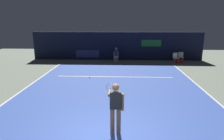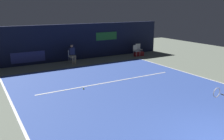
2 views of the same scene
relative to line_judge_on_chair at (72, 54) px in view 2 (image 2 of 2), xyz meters
name	(u,v)px [view 2 (image 2 of 2)]	position (x,y,z in m)	size (l,w,h in m)	color
ground_plane	(134,95)	(0.05, -7.21, -0.69)	(30.73, 30.73, 0.00)	gray
court_surface	(134,95)	(0.05, -7.21, -0.68)	(9.74, 12.18, 0.01)	#3856B2
line_sideline_left	(207,79)	(4.87, -7.21, -0.67)	(0.10, 12.18, 0.01)	white
line_sideline_right	(19,120)	(-4.77, -7.21, -0.67)	(0.10, 12.18, 0.01)	white
line_service	(110,82)	(0.05, -5.08, -0.67)	(7.59, 0.10, 0.01)	white
back_wall	(67,43)	(0.05, 1.10, 0.61)	(15.87, 0.33, 2.60)	#141933
line_judge_on_chair	(72,54)	(0.00, 0.00, 0.00)	(0.45, 0.54, 1.32)	white
courtside_chair_near	(139,49)	(5.81, 0.23, -0.18)	(0.51, 0.49, 0.88)	white
courtside_chair_far	(136,50)	(5.23, -0.22, -0.18)	(0.50, 0.48, 0.88)	white
tennis_ball	(84,88)	(-1.56, -5.39, -0.64)	(0.07, 0.07, 0.07)	#CCE033
equipment_bag	(139,54)	(5.49, -0.22, -0.53)	(0.84, 0.32, 0.32)	maroon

